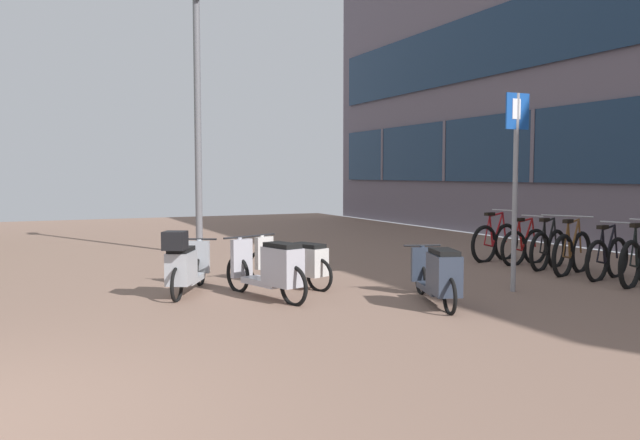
% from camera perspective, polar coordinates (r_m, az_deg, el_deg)
% --- Properties ---
extents(ground, '(21.00, 40.00, 0.13)m').
position_cam_1_polar(ground, '(4.88, -15.96, -16.14)').
color(ground, black).
extents(bicycle_rack_00, '(1.35, 0.54, 1.02)m').
position_cam_1_polar(bicycle_rack_00, '(10.55, 26.91, -3.38)').
color(bicycle_rack_00, black).
rests_on(bicycle_rack_00, ground).
extents(bicycle_rack_01, '(1.30, 0.48, 0.94)m').
position_cam_1_polar(bicycle_rack_01, '(10.97, 24.56, -3.17)').
color(bicycle_rack_01, black).
rests_on(bicycle_rack_01, ground).
extents(bicycle_rack_02, '(1.35, 0.57, 1.00)m').
position_cam_1_polar(bicycle_rack_02, '(11.29, 21.86, -2.80)').
color(bicycle_rack_02, black).
rests_on(bicycle_rack_02, ground).
extents(bicycle_rack_03, '(1.28, 0.56, 0.98)m').
position_cam_1_polar(bicycle_rack_03, '(11.76, 19.96, -2.51)').
color(bicycle_rack_03, black).
rests_on(bicycle_rack_03, ground).
extents(bicycle_rack_04, '(1.27, 0.48, 0.94)m').
position_cam_1_polar(bicycle_rack_04, '(12.21, 18.02, -2.29)').
color(bicycle_rack_04, black).
rests_on(bicycle_rack_04, ground).
extents(bicycle_rack_05, '(1.39, 0.47, 1.01)m').
position_cam_1_polar(bicycle_rack_05, '(12.55, 15.57, -1.96)').
color(bicycle_rack_05, black).
rests_on(bicycle_rack_05, ground).
extents(scooter_near, '(0.87, 1.64, 0.76)m').
position_cam_1_polar(scooter_near, '(9.26, -2.18, -3.86)').
color(scooter_near, black).
rests_on(scooter_near, ground).
extents(scooter_mid, '(0.76, 1.72, 0.82)m').
position_cam_1_polar(scooter_mid, '(8.35, -4.37, -4.43)').
color(scooter_mid, black).
rests_on(scooter_mid, ground).
extents(scooter_far, '(1.01, 1.53, 0.95)m').
position_cam_1_polar(scooter_far, '(8.80, -12.15, -3.99)').
color(scooter_far, black).
rests_on(scooter_far, ground).
extents(scooter_extra, '(0.80, 1.67, 0.77)m').
position_cam_1_polar(scooter_extra, '(8.06, 10.72, -4.94)').
color(scooter_extra, black).
rests_on(scooter_extra, ground).
extents(parking_sign, '(0.40, 0.07, 2.78)m').
position_cam_1_polar(parking_sign, '(9.24, 17.29, 4.25)').
color(parking_sign, gray).
rests_on(parking_sign, ground).
extents(lamp_post, '(0.20, 0.52, 5.41)m').
position_cam_1_polar(lamp_post, '(13.27, -11.02, 9.99)').
color(lamp_post, slate).
rests_on(lamp_post, ground).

